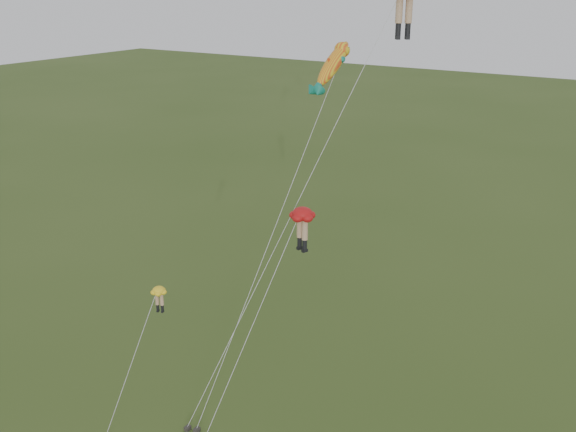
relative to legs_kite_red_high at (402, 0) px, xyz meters
The scene contains 5 objects.
ground 25.33m from the legs_kite_red_high, 116.68° to the right, with size 300.00×300.00×0.00m, color #354B1A.
legs_kite_red_high is the anchor object (origin of this frame).
legs_kite_red_mid 12.70m from the legs_kite_red_high, 107.44° to the right, with size 2.56×9.13×11.95m.
legs_kite_yellow 20.28m from the legs_kite_red_high, 124.56° to the right, with size 1.30×5.11×7.92m.
fish_kite 4.95m from the legs_kite_red_high, 137.94° to the right, with size 3.60×10.94×20.02m.
Camera 1 is at (19.35, -21.47, 22.78)m, focal length 40.00 mm.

